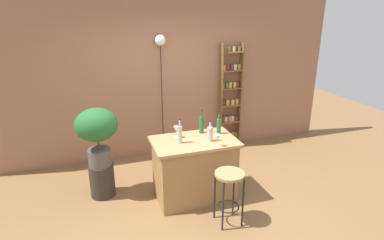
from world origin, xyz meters
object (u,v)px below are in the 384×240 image
at_px(bottle_sauce_amber, 180,134).
at_px(potted_plant, 97,130).
at_px(bottle_soda_blue, 201,124).
at_px(spice_shelf, 230,97).
at_px(bar_stool, 229,185).
at_px(bottle_olive_oil, 210,133).
at_px(bottle_spirits_clear, 219,126).
at_px(plant_stool, 102,180).
at_px(wine_glass_center, 218,138).
at_px(pendant_globe_light, 160,43).
at_px(wine_glass_left, 176,130).

bearing_deg(bottle_sauce_amber, potted_plant, 155.05).
bearing_deg(potted_plant, bottle_soda_blue, -9.15).
bearing_deg(spice_shelf, bottle_soda_blue, -129.25).
xyz_separation_m(spice_shelf, bottle_sauce_amber, (-1.43, -1.52, 0.03)).
distance_m(bar_stool, bottle_olive_oil, 0.76).
bearing_deg(bottle_spirits_clear, potted_plant, 168.57).
relative_size(potted_plant, bottle_spirits_clear, 2.66).
relative_size(plant_stool, wine_glass_center, 2.95).
xyz_separation_m(potted_plant, pendant_globe_light, (1.17, 1.08, 1.00)).
bearing_deg(wine_glass_left, bar_stool, -63.72).
bearing_deg(bottle_sauce_amber, wine_glass_left, 88.20).
bearing_deg(bottle_olive_oil, potted_plant, 159.26).
height_order(plant_stool, potted_plant, potted_plant).
height_order(bottle_sauce_amber, bottle_olive_oil, bottle_sauce_amber).
xyz_separation_m(spice_shelf, bottle_soda_blue, (-1.04, -1.27, 0.03)).
distance_m(bottle_soda_blue, wine_glass_center, 0.51).
bearing_deg(plant_stool, bottle_olive_oil, -20.74).
height_order(spice_shelf, potted_plant, spice_shelf).
xyz_separation_m(potted_plant, bottle_soda_blue, (1.43, -0.23, -0.01)).
height_order(bar_stool, plant_stool, bar_stool).
bearing_deg(potted_plant, wine_glass_left, -15.41).
distance_m(spice_shelf, wine_glass_center, 2.04).
distance_m(bar_stool, pendant_globe_light, 2.69).
height_order(potted_plant, pendant_globe_light, pendant_globe_light).
relative_size(plant_stool, pendant_globe_light, 0.22).
bearing_deg(plant_stool, bottle_sauce_amber, -24.95).
distance_m(bottle_olive_oil, wine_glass_left, 0.48).
bearing_deg(pendant_globe_light, wine_glass_center, -80.75).
bearing_deg(plant_stool, potted_plant, 0.00).
xyz_separation_m(bottle_spirits_clear, wine_glass_left, (-0.61, 0.05, -0.00)).
bearing_deg(bottle_sauce_amber, bottle_soda_blue, 32.23).
bearing_deg(bottle_spirits_clear, spice_shelf, 59.35).
height_order(plant_stool, bottle_spirits_clear, bottle_spirits_clear).
relative_size(bottle_sauce_amber, bottle_spirits_clear, 1.08).
height_order(potted_plant, bottle_sauce_amber, potted_plant).
height_order(plant_stool, bottle_sauce_amber, bottle_sauce_amber).
height_order(spice_shelf, bottle_olive_oil, spice_shelf).
distance_m(wine_glass_center, pendant_globe_light, 2.11).
xyz_separation_m(plant_stool, bottle_soda_blue, (1.43, -0.23, 0.77)).
xyz_separation_m(bottle_sauce_amber, wine_glass_left, (0.01, 0.19, -0.01)).
height_order(bottle_olive_oil, bottle_soda_blue, bottle_soda_blue).
relative_size(bottle_sauce_amber, bottle_olive_oil, 1.19).
bearing_deg(bar_stool, pendant_globe_light, 97.51).
height_order(bar_stool, pendant_globe_light, pendant_globe_light).
distance_m(bar_stool, wine_glass_center, 0.62).
height_order(wine_glass_left, pendant_globe_light, pendant_globe_light).
distance_m(bottle_sauce_amber, bottle_spirits_clear, 0.64).
bearing_deg(plant_stool, pendant_globe_light, 42.89).
distance_m(bottle_olive_oil, bottle_spirits_clear, 0.30).
bearing_deg(wine_glass_center, bar_stool, -90.54).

